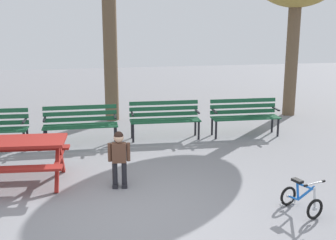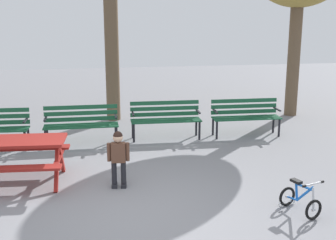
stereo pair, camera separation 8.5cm
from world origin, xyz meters
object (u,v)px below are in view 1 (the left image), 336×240
Objects in this scene: kids_bicycle at (301,199)px; park_bench_far_right at (244,114)px; picnic_table at (11,150)px; park_bench_right at (165,117)px; park_bench_left at (80,122)px; child_standing at (119,155)px.

park_bench_far_right is at bearing 80.69° from kids_bicycle.
picnic_table is 3.04× the size of kids_bicycle.
kids_bicycle is (1.22, -4.25, -0.31)m from park_bench_right.
picnic_table is 3.82m from park_bench_right.
park_bench_far_right is (1.90, -0.09, 0.00)m from park_bench_right.
child_standing is (0.62, -2.66, 0.05)m from park_bench_left.
park_bench_right is at bearing 4.76° from park_bench_left.
park_bench_far_right reaches higher than picnic_table.
park_bench_left is 1.91m from park_bench_right.
child_standing reaches higher than park_bench_left.
child_standing is at bearing -114.45° from park_bench_right.
park_bench_far_right is (4.94, 2.22, -0.08)m from picnic_table.
picnic_table is at bearing -117.96° from park_bench_left.
park_bench_far_right is (3.80, 0.07, 0.00)m from park_bench_left.
kids_bicycle is at bearing -24.54° from picnic_table.
child_standing reaches higher than picnic_table.
child_standing is at bearing -16.09° from picnic_table.
child_standing is 1.54× the size of kids_bicycle.
child_standing is (-1.28, -2.82, 0.05)m from park_bench_right.
picnic_table is at bearing -155.80° from park_bench_far_right.
park_bench_right is 1.68× the size of child_standing.
park_bench_left and park_bench_far_right have the same top height.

